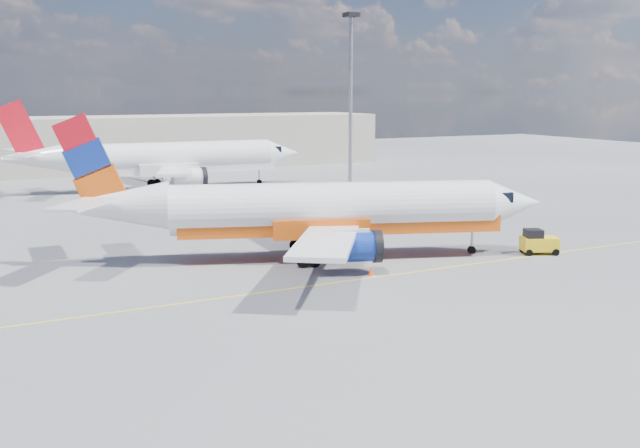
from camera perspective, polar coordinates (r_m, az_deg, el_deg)
name	(u,v)px	position (r m, az deg, el deg)	size (l,w,h in m)	color
ground	(392,290)	(42.68, 5.75, -5.29)	(240.00, 240.00, 0.00)	#59595E
taxi_line	(366,278)	(45.14, 3.69, -4.37)	(70.00, 0.15, 0.01)	yellow
terminal_main	(157,142)	(113.12, -12.95, 6.40)	(70.00, 14.00, 8.00)	beige
main_jet	(318,210)	(49.70, -0.17, 1.09)	(34.00, 25.80, 10.34)	white
second_jet	(166,159)	(88.29, -12.25, 5.09)	(35.78, 28.25, 10.84)	white
gse_tug	(538,242)	(54.04, 17.06, -1.40)	(2.89, 2.40, 1.82)	black
traffic_cone	(371,272)	(45.66, 4.09, -3.84)	(0.42, 0.42, 0.59)	white
floodlight_mast	(351,87)	(81.72, 2.48, 10.88)	(1.48, 1.48, 20.24)	#97979F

